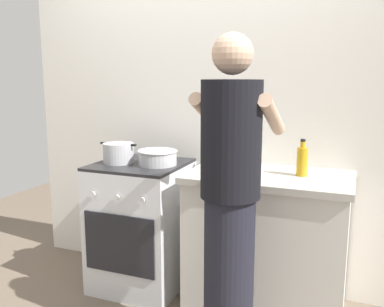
% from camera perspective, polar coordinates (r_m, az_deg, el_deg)
% --- Properties ---
extents(ground, '(6.00, 6.00, 0.00)m').
position_cam_1_polar(ground, '(3.01, -1.84, -19.43)').
color(ground, '#6B5B4C').
extents(back_wall, '(3.20, 0.10, 2.50)m').
position_cam_1_polar(back_wall, '(3.02, 5.36, 5.71)').
color(back_wall, silver).
rests_on(back_wall, ground).
extents(countertop, '(1.00, 0.60, 0.90)m').
position_cam_1_polar(countertop, '(2.79, 10.03, -11.75)').
color(countertop, silver).
rests_on(countertop, ground).
extents(stove_range, '(0.60, 0.62, 0.90)m').
position_cam_1_polar(stove_range, '(3.08, -6.84, -9.52)').
color(stove_range, silver).
rests_on(stove_range, ground).
extents(pot, '(0.28, 0.21, 0.14)m').
position_cam_1_polar(pot, '(2.97, -9.86, 0.06)').
color(pot, '#B2B2B7').
rests_on(pot, stove_range).
extents(mixing_bowl, '(0.27, 0.27, 0.10)m').
position_cam_1_polar(mixing_bowl, '(2.87, -4.66, -0.44)').
color(mixing_bowl, '#B7B7BC').
rests_on(mixing_bowl, stove_range).
extents(utensil_crock, '(0.10, 0.10, 0.32)m').
position_cam_1_polar(utensil_crock, '(2.86, 6.84, 0.28)').
color(utensil_crock, silver).
rests_on(utensil_crock, countertop).
extents(oil_bottle, '(0.07, 0.07, 0.23)m').
position_cam_1_polar(oil_bottle, '(2.63, 14.59, -0.94)').
color(oil_bottle, gold).
rests_on(oil_bottle, countertop).
extents(person, '(0.41, 0.50, 1.70)m').
position_cam_1_polar(person, '(2.16, 5.17, -6.79)').
color(person, black).
rests_on(person, ground).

